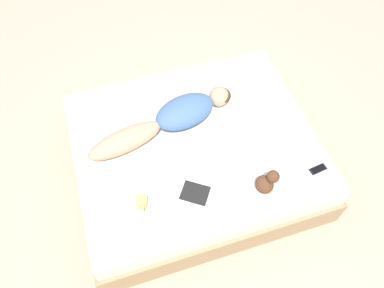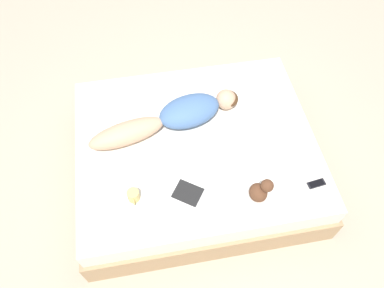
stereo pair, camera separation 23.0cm
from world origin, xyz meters
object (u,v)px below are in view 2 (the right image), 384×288
at_px(person, 173,117).
at_px(coffee_mug, 133,195).
at_px(open_magazine, 195,180).
at_px(cell_phone, 316,184).

distance_m(person, coffee_mug, 0.79).
bearing_deg(open_magazine, person, -137.33).
bearing_deg(person, open_magazine, -5.50).
height_order(coffee_mug, cell_phone, coffee_mug).
bearing_deg(cell_phone, person, -134.92).
relative_size(coffee_mug, cell_phone, 0.85).
distance_m(open_magazine, cell_phone, 0.98).
relative_size(person, open_magazine, 2.24).
distance_m(person, open_magazine, 0.61).
relative_size(person, coffee_mug, 10.64).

